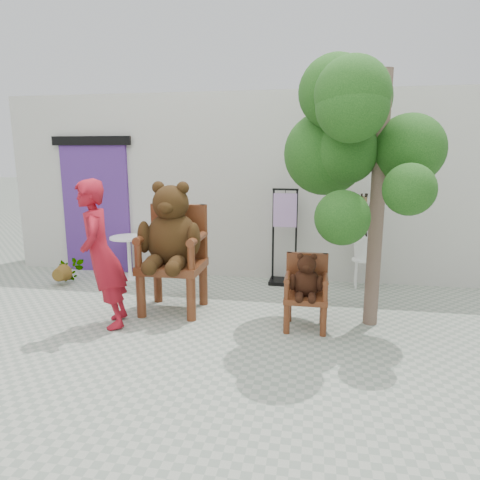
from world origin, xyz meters
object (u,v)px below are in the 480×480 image
(chair_big, at_px, (172,239))
(person, at_px, (101,255))
(chair_small, at_px, (306,284))
(display_stand, at_px, (284,248))
(cafe_table, at_px, (129,252))
(tree, at_px, (350,130))
(stool_bucket, at_px, (363,247))

(chair_big, xyz_separation_m, person, (-0.64, -0.66, -0.08))
(chair_small, xyz_separation_m, display_stand, (-0.38, 1.72, 0.04))
(cafe_table, bearing_deg, tree, -21.07)
(person, xyz_separation_m, stool_bucket, (3.18, 2.09, -0.23))
(chair_big, distance_m, tree, 2.54)
(stool_bucket, bearing_deg, chair_big, -150.60)
(stool_bucket, relative_size, tree, 0.46)
(chair_big, bearing_deg, person, -134.13)
(person, distance_m, cafe_table, 2.07)
(display_stand, height_order, stool_bucket, display_stand)
(stool_bucket, bearing_deg, cafe_table, -177.77)
(person, xyz_separation_m, display_stand, (1.99, 2.09, -0.29))
(chair_small, bearing_deg, tree, 33.62)
(cafe_table, distance_m, display_stand, 2.55)
(person, relative_size, stool_bucket, 1.20)
(display_stand, bearing_deg, tree, -58.71)
(chair_small, relative_size, person, 0.52)
(display_stand, bearing_deg, chair_big, -131.63)
(chair_big, height_order, tree, tree)
(person, bearing_deg, display_stand, 115.15)
(chair_small, distance_m, person, 2.42)
(stool_bucket, xyz_separation_m, tree, (-0.38, -1.44, 1.66))
(display_stand, relative_size, tree, 0.47)
(stool_bucket, bearing_deg, tree, -104.82)
(chair_small, height_order, tree, tree)
(person, height_order, cafe_table, person)
(tree, bearing_deg, chair_small, -146.38)
(chair_big, distance_m, cafe_table, 1.83)
(cafe_table, distance_m, tree, 4.05)
(chair_big, xyz_separation_m, chair_small, (1.73, -0.30, -0.42))
(chair_big, distance_m, display_stand, 2.00)
(chair_big, bearing_deg, stool_bucket, 29.40)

